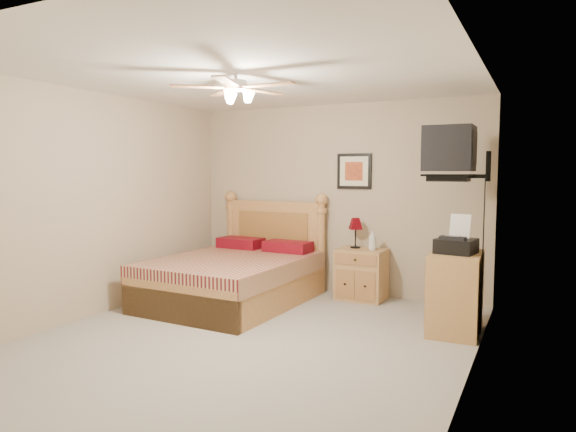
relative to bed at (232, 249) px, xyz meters
The scene contains 17 objects.
floor 1.59m from the bed, 50.80° to the right, with size 4.50×4.50×0.00m, color gray.
ceiling 2.33m from the bed, 50.80° to the right, with size 4.00×4.50×0.04m, color white.
wall_back 1.56m from the bed, 51.05° to the left, with size 4.00×0.04×2.50m, color tan.
wall_front 3.54m from the bed, 74.84° to the right, with size 4.00×0.04×2.50m, color tan.
wall_left 1.67m from the bed, 134.13° to the right, with size 0.04×4.50×2.50m, color tan.
wall_right 3.17m from the bed, 21.03° to the right, with size 0.04×4.50×2.50m, color tan.
bed is the anchor object (origin of this frame).
nightstand 1.67m from the bed, 32.84° to the left, with size 0.59×0.44×0.64m, color #AE7D44.
table_lamp 1.59m from the bed, 36.98° to the left, with size 0.21×0.21×0.39m, color #5C030C, non-canonical shape.
lotion_bottle 1.75m from the bed, 29.82° to the left, with size 0.10×0.10×0.25m, color white.
framed_picture 1.88m from the bed, 43.17° to the left, with size 0.46×0.04×0.46m, color black.
dresser 2.66m from the bed, ahead, with size 0.48×0.69×0.81m, color #AF8546.
fax_machine 2.67m from the bed, ahead, with size 0.36×0.38×0.38m, color black, non-canonical shape.
magazine_lower 2.59m from the bed, ahead, with size 0.20×0.27×0.03m, color #BBB398.
magazine_upper 2.62m from the bed, ahead, with size 0.21×0.29×0.02m, color gray.
wall_tv 2.91m from the bed, ahead, with size 0.56×0.46×0.58m, color black, non-canonical shape.
ceiling_fan 2.33m from the bed, 55.32° to the right, with size 1.14×1.14×0.28m, color white, non-canonical shape.
Camera 1 is at (2.48, -4.14, 1.62)m, focal length 32.00 mm.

